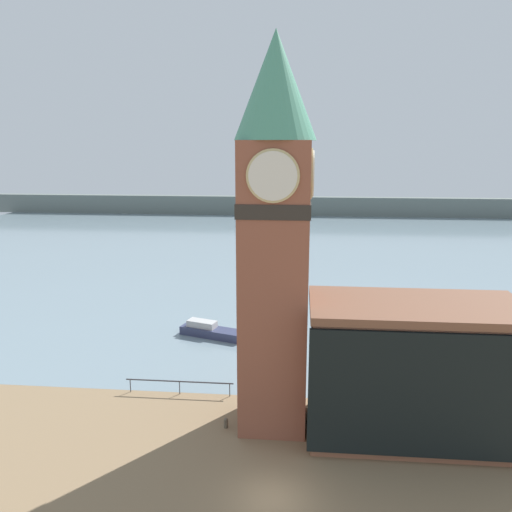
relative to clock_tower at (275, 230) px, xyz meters
The scene contains 8 objects.
ground_plane 15.51m from the clock_tower, 86.84° to the right, with size 160.00×160.00×0.00m, color #846B4C.
water 64.96m from the clock_tower, 89.62° to the left, with size 160.00×120.00×0.00m.
far_shoreline 104.13m from the clock_tower, 89.77° to the left, with size 180.00×3.00×5.00m.
pier_railing 14.92m from the clock_tower, 155.92° to the left, with size 8.36×0.08×1.09m.
clock_tower is the anchor object (origin of this frame).
pier_building 12.74m from the clock_tower, ahead, with size 13.56×6.90×9.03m.
boat_near 21.22m from the clock_tower, 115.07° to the left, with size 6.85×3.71×1.48m.
mooring_bollard_near 13.50m from the clock_tower, 162.67° to the right, with size 0.30×0.30×0.71m.
Camera 1 is at (1.23, -23.44, 18.76)m, focal length 35.00 mm.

